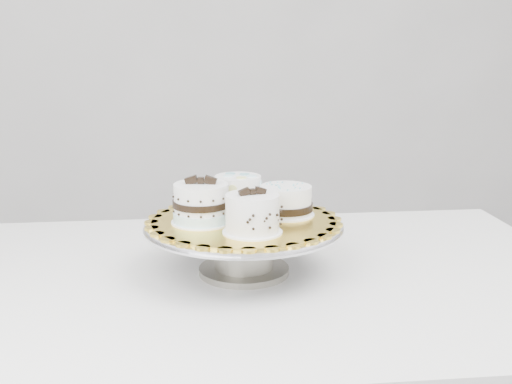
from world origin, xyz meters
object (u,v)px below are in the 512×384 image
object	(u,v)px
table	(269,310)
cake_banded	(201,205)
cake_board	(244,221)
cake_dots	(238,192)
cake_ribbon	(286,201)
cake_swirl	(252,215)
cake_stand	(244,238)

from	to	relation	value
table	cake_banded	bearing A→B (deg)	-179.55
cake_board	cake_banded	bearing A→B (deg)	177.27
table	cake_dots	bearing A→B (deg)	120.33
cake_ribbon	cake_swirl	bearing A→B (deg)	-113.52
cake_stand	cake_ribbon	xyz separation A→B (m)	(0.09, 0.01, 0.06)
cake_board	cake_banded	distance (m)	0.09
cake_stand	cake_banded	xyz separation A→B (m)	(-0.08, 0.00, 0.07)
cake_banded	cake_ribbon	size ratio (longest dim) A/B	1.00
cake_banded	cake_ribbon	xyz separation A→B (m)	(0.17, 0.00, -0.01)
table	cake_dots	size ratio (longest dim) A/B	11.53
table	cake_dots	xyz separation A→B (m)	(-0.03, 0.10, 0.22)
table	cake_stand	distance (m)	0.15
cake_banded	cake_stand	bearing A→B (deg)	17.84
table	cake_banded	size ratio (longest dim) A/B	10.54
cake_board	cake_banded	xyz separation A→B (m)	(-0.08, 0.00, 0.04)
cake_dots	cake_ribbon	xyz separation A→B (m)	(0.08, -0.07, -0.01)
cake_dots	cake_board	bearing A→B (deg)	-76.59
table	cake_stand	xyz separation A→B (m)	(-0.04, 0.02, 0.14)
cake_swirl	cake_dots	size ratio (longest dim) A/B	0.89
table	cake_swirl	distance (m)	0.23
cake_board	cake_swirl	xyz separation A→B (m)	(-0.01, -0.08, 0.04)
cake_banded	cake_board	bearing A→B (deg)	17.84
cake_board	cake_ribbon	size ratio (longest dim) A/B	2.67
cake_board	cake_dots	distance (m)	0.09
table	cake_swirl	xyz separation A→B (m)	(-0.05, -0.07, 0.21)
cake_dots	cake_ribbon	bearing A→B (deg)	-20.93
cake_banded	cake_dots	bearing A→B (deg)	59.97
cake_swirl	cake_banded	distance (m)	0.11
cake_stand	cake_ribbon	size ratio (longest dim) A/B	2.90
cake_stand	cake_swirl	size ratio (longest dim) A/B	3.55
cake_banded	cake_dots	world-z (taller)	cake_banded
cake_banded	cake_ribbon	bearing A→B (deg)	22.24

